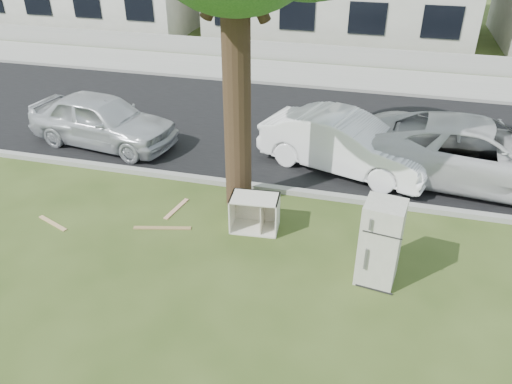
% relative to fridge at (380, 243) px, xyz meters
% --- Properties ---
extents(ground, '(120.00, 120.00, 0.00)m').
position_rel_fridge_xyz_m(ground, '(-2.55, 0.00, -0.77)').
color(ground, '#2F4117').
extents(road, '(120.00, 7.00, 0.01)m').
position_rel_fridge_xyz_m(road, '(-2.55, 6.00, -0.76)').
color(road, black).
rests_on(road, ground).
extents(kerb_near, '(120.00, 0.18, 0.12)m').
position_rel_fridge_xyz_m(kerb_near, '(-2.55, 2.45, -0.77)').
color(kerb_near, gray).
rests_on(kerb_near, ground).
extents(kerb_far, '(120.00, 0.18, 0.12)m').
position_rel_fridge_xyz_m(kerb_far, '(-2.55, 9.55, -0.77)').
color(kerb_far, gray).
rests_on(kerb_far, ground).
extents(sidewalk, '(120.00, 2.80, 0.01)m').
position_rel_fridge_xyz_m(sidewalk, '(-2.55, 11.00, -0.76)').
color(sidewalk, gray).
rests_on(sidewalk, ground).
extents(low_wall, '(120.00, 0.15, 0.70)m').
position_rel_fridge_xyz_m(low_wall, '(-2.55, 12.60, -0.42)').
color(low_wall, gray).
rests_on(low_wall, ground).
extents(fridge, '(0.71, 0.67, 1.53)m').
position_rel_fridge_xyz_m(fridge, '(0.00, 0.00, 0.00)').
color(fridge, beige).
rests_on(fridge, ground).
extents(cabinet, '(0.97, 0.65, 0.72)m').
position_rel_fridge_xyz_m(cabinet, '(-2.38, 0.95, -0.41)').
color(cabinet, silver).
rests_on(cabinet, ground).
extents(plank_a, '(1.13, 0.36, 0.02)m').
position_rel_fridge_xyz_m(plank_a, '(-4.15, 0.49, -0.75)').
color(plank_a, olive).
rests_on(plank_a, ground).
extents(plank_b, '(0.81, 0.39, 0.02)m').
position_rel_fridge_xyz_m(plank_b, '(-6.35, 0.09, -0.75)').
color(plank_b, tan).
rests_on(plank_b, ground).
extents(plank_c, '(0.24, 0.84, 0.02)m').
position_rel_fridge_xyz_m(plank_c, '(-4.15, 1.22, -0.75)').
color(plank_c, tan).
rests_on(plank_c, ground).
extents(car_center, '(4.31, 2.58, 1.34)m').
position_rel_fridge_xyz_m(car_center, '(-0.95, 3.93, -0.09)').
color(car_center, white).
rests_on(car_center, ground).
extents(car_right, '(5.37, 2.87, 1.43)m').
position_rel_fridge_xyz_m(car_right, '(1.96, 4.05, -0.05)').
color(car_right, silver).
rests_on(car_right, ground).
extents(car_left, '(4.13, 2.13, 1.34)m').
position_rel_fridge_xyz_m(car_left, '(-7.20, 3.76, -0.09)').
color(car_left, '#B6B9BD').
rests_on(car_left, ground).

